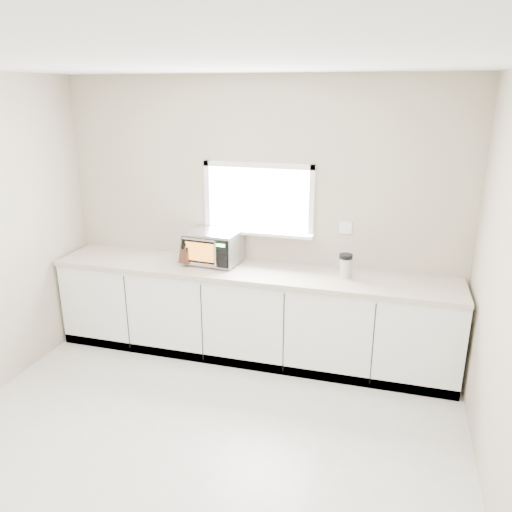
% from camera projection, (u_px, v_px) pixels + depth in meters
% --- Properties ---
extents(ground, '(4.00, 4.00, 0.00)m').
position_uv_depth(ground, '(184.00, 470.00, 3.52)').
color(ground, beige).
rests_on(ground, ground).
extents(back_wall, '(4.00, 0.17, 2.70)m').
position_uv_depth(back_wall, '(259.00, 217.00, 4.91)').
color(back_wall, '#B9B093').
rests_on(back_wall, ground).
extents(cabinets, '(3.92, 0.60, 0.88)m').
position_uv_depth(cabinets, '(251.00, 315.00, 4.94)').
color(cabinets, white).
rests_on(cabinets, ground).
extents(countertop, '(3.92, 0.64, 0.04)m').
position_uv_depth(countertop, '(250.00, 271.00, 4.78)').
color(countertop, beige).
rests_on(countertop, cabinets).
extents(microwave, '(0.54, 0.46, 0.33)m').
position_uv_depth(microwave, '(213.00, 246.00, 4.90)').
color(microwave, black).
rests_on(microwave, countertop).
extents(knife_block, '(0.14, 0.22, 0.29)m').
position_uv_depth(knife_block, '(188.00, 252.00, 4.87)').
color(knife_block, '#4F2C1C').
rests_on(knife_block, countertop).
extents(cutting_board, '(0.34, 0.08, 0.34)m').
position_uv_depth(cutting_board, '(216.00, 242.00, 5.06)').
color(cutting_board, '#AE7943').
rests_on(cutting_board, countertop).
extents(coffee_grinder, '(0.15, 0.15, 0.22)m').
position_uv_depth(coffee_grinder, '(345.00, 265.00, 4.55)').
color(coffee_grinder, '#BABCC2').
rests_on(coffee_grinder, countertop).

